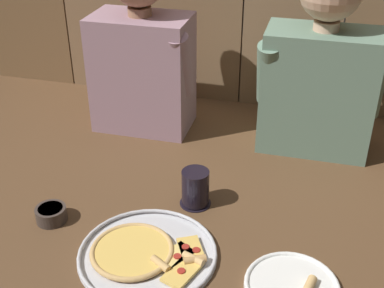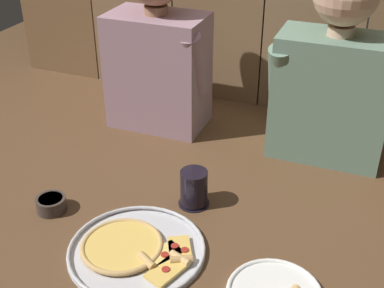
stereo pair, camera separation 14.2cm
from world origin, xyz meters
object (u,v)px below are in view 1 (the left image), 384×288
Objects in this scene: drinking_glass at (197,188)px; diner_right at (321,63)px; diner_left at (141,47)px; pizza_tray at (145,253)px; dipping_bowl at (51,213)px; dinner_plate at (292,286)px.

drinking_glass is 0.17× the size of diner_right.
diner_right is (0.61, 0.00, 0.00)m from diner_left.
diner_left is (-0.24, 0.68, 0.29)m from pizza_tray.
dipping_bowl is 0.67m from diner_left.
pizza_tray is at bearing 177.19° from dinner_plate.
pizza_tray is 0.55× the size of diner_right.
dinner_plate is at bearing -48.78° from diner_left.
drinking_glass is at bearing 73.77° from pizza_tray.
diner_left is (0.06, 0.61, 0.28)m from dipping_bowl.
diner_right is at bearing 54.93° from drinking_glass.
pizza_tray is at bearing -13.23° from dipping_bowl.
pizza_tray is 3.22× the size of drinking_glass.
drinking_glass reaches higher than dinner_plate.
dinner_plate is at bearing -2.81° from pizza_tray.
pizza_tray is 0.56× the size of diner_left.
diner_left is 0.61m from diner_right.
diner_left reaches higher than drinking_glass.
pizza_tray is 0.77m from diner_left.
diner_right is at bearing 42.04° from dipping_bowl.
drinking_glass is 1.29× the size of dipping_bowl.
drinking_glass reaches higher than dipping_bowl.
dinner_plate is at bearing -7.51° from dipping_bowl.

